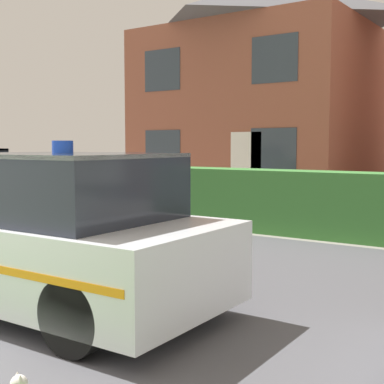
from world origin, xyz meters
The scene contains 5 objects.
road_strip centered at (0.00, 4.20, 0.01)m, with size 28.00×6.72×0.01m, color #4C4C51.
garden_hedge centered at (-0.05, 8.23, 0.62)m, with size 10.33×0.83×1.24m, color #3D7F38.
police_car centered at (0.01, 2.37, 0.79)m, with size 3.85×1.91×1.76m.
house_left centered at (-4.29, 15.31, 3.66)m, with size 7.49×6.39×7.20m.
wheelie_bin centered at (-4.39, 8.58, 0.56)m, with size 0.69×0.70×1.12m.
Camera 1 is at (4.35, -1.34, 1.73)m, focal length 50.00 mm.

